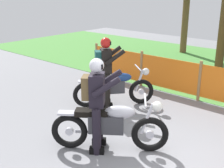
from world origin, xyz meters
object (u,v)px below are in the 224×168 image
Objects in this scene: motorcycle_lead at (115,87)px; rider_lead at (106,68)px; motorcycle_trailing at (110,125)px; rider_trailing at (97,100)px.

motorcycle_lead is 0.96× the size of rider_lead.
rider_lead is at bearing 97.82° from motorcycle_trailing.
rider_lead and rider_trailing have the same top height.
motorcycle_lead is 2.09m from motorcycle_trailing.
rider_lead is 1.00× the size of rider_trailing.
motorcycle_lead is 0.54m from rider_lead.
rider_trailing reaches higher than motorcycle_trailing.
motorcycle_lead is at bearing 85.64° from rider_trailing.
rider_trailing is at bearing -108.41° from motorcycle_lead.
motorcycle_lead is at bearing 0.51° from rider_lead.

